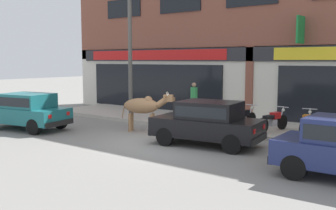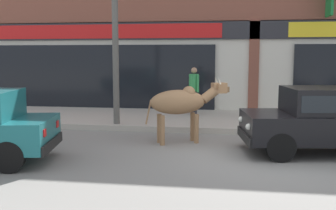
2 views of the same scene
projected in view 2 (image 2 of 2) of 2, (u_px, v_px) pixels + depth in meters
name	position (u px, v px, depth m)	size (l,w,h in m)	color
ground_plane	(269.00, 156.00, 8.48)	(90.00, 90.00, 0.00)	gray
sidewalk	(256.00, 121.00, 12.48)	(19.00, 3.79, 0.16)	#B7AFA3
cow	(182.00, 102.00, 9.63)	(2.00, 1.15, 1.61)	#936B47
car_2	(327.00, 117.00, 8.58)	(3.76, 2.06, 1.46)	black
motorcycle_0	(296.00, 111.00, 11.43)	(0.54, 1.81, 0.88)	black
pedestrian	(194.00, 86.00, 13.04)	(0.37, 0.39, 1.60)	#2D2D33
utility_pole	(115.00, 24.00, 11.17)	(0.18, 0.18, 5.73)	#595651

